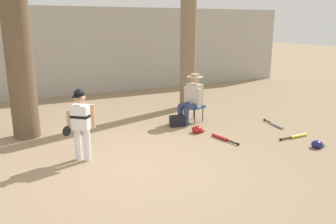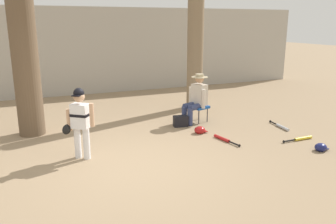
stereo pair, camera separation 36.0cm
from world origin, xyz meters
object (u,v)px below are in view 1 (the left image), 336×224
(folding_stool, at_px, (194,107))
(bat_red_barrel, at_px, (222,138))
(batting_helmet_red, at_px, (197,130))
(tree_behind_spectator, at_px, (188,40))
(tree_near_player, at_px, (17,34))
(young_ballplayer, at_px, (80,120))
(batting_helmet_navy, at_px, (317,144))
(handbag_beside_stool, at_px, (177,121))
(seated_spectator, at_px, (192,97))
(bat_aluminum_silver, at_px, (276,125))
(bat_yellow_trainer, at_px, (297,136))

(folding_stool, distance_m, bat_red_barrel, 1.54)
(batting_helmet_red, bearing_deg, tree_behind_spectator, 65.96)
(folding_stool, bearing_deg, tree_near_player, 171.79)
(tree_behind_spectator, xyz_separation_m, young_ballplayer, (-3.67, -2.69, -1.18))
(folding_stool, bearing_deg, batting_helmet_red, -116.11)
(batting_helmet_navy, bearing_deg, handbag_beside_stool, 125.80)
(folding_stool, xyz_separation_m, handbag_beside_stool, (-0.59, -0.20, -0.23))
(seated_spectator, height_order, batting_helmet_navy, seated_spectator)
(bat_aluminum_silver, bearing_deg, bat_yellow_trainer, -103.49)
(young_ballplayer, bearing_deg, seated_spectator, 23.04)
(tree_near_player, distance_m, handbag_beside_stool, 3.95)
(tree_near_player, relative_size, young_ballplayer, 4.02)
(tree_near_player, bearing_deg, handbag_beside_stool, -13.02)
(tree_near_player, xyz_separation_m, bat_aluminum_silver, (5.41, -1.79, -2.16))
(bat_yellow_trainer, bearing_deg, batting_helmet_navy, -99.43)
(young_ballplayer, bearing_deg, tree_near_player, 112.64)
(young_ballplayer, distance_m, handbag_beside_stool, 2.80)
(seated_spectator, distance_m, bat_yellow_trainer, 2.58)
(bat_aluminum_silver, relative_size, batting_helmet_red, 2.55)
(tree_near_player, distance_m, seated_spectator, 4.12)
(bat_red_barrel, bearing_deg, tree_behind_spectator, 75.00)
(tree_near_player, height_order, young_ballplayer, tree_near_player)
(bat_red_barrel, bearing_deg, seated_spectator, 86.24)
(bat_yellow_trainer, bearing_deg, tree_near_player, 153.00)
(young_ballplayer, xyz_separation_m, handbag_beside_stool, (2.50, 1.11, -0.61))
(tree_behind_spectator, bearing_deg, young_ballplayer, -143.80)
(young_ballplayer, height_order, folding_stool, young_ballplayer)
(tree_near_player, height_order, seated_spectator, tree_near_player)
(tree_behind_spectator, bearing_deg, bat_red_barrel, -105.00)
(tree_near_player, distance_m, batting_helmet_red, 4.29)
(tree_near_player, height_order, batting_helmet_red, tree_near_player)
(seated_spectator, distance_m, bat_aluminum_silver, 2.12)
(bat_red_barrel, height_order, batting_helmet_navy, batting_helmet_navy)
(tree_behind_spectator, relative_size, bat_red_barrel, 6.10)
(folding_stool, distance_m, handbag_beside_stool, 0.67)
(seated_spectator, relative_size, bat_yellow_trainer, 1.58)
(seated_spectator, height_order, handbag_beside_stool, seated_spectator)
(folding_stool, height_order, bat_yellow_trainer, folding_stool)
(young_ballplayer, xyz_separation_m, bat_yellow_trainer, (4.42, -0.79, -0.71))
(young_ballplayer, bearing_deg, handbag_beside_stool, 23.83)
(folding_stool, height_order, seated_spectator, seated_spectator)
(handbag_beside_stool, height_order, bat_red_barrel, handbag_beside_stool)
(tree_near_player, height_order, bat_red_barrel, tree_near_player)
(seated_spectator, bearing_deg, tree_behind_spectator, 64.51)
(seated_spectator, xyz_separation_m, batting_helmet_red, (-0.32, -0.82, -0.57))
(bat_aluminum_silver, xyz_separation_m, batting_helmet_navy, (-0.31, -1.48, 0.04))
(tree_behind_spectator, height_order, seated_spectator, tree_behind_spectator)
(tree_behind_spectator, bearing_deg, batting_helmet_red, -114.04)
(tree_behind_spectator, height_order, bat_aluminum_silver, tree_behind_spectator)
(young_ballplayer, height_order, bat_yellow_trainer, young_ballplayer)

